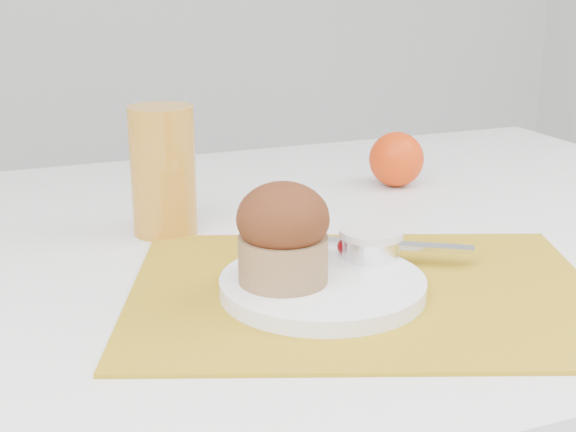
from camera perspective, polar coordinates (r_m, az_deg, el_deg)
name	(u,v)px	position (r m, az deg, el deg)	size (l,w,h in m)	color
placemat	(363,291)	(0.71, 5.39, -5.36)	(0.41, 0.30, 0.00)	#B28818
plate	(322,286)	(0.69, 2.47, -4.96)	(0.18, 0.18, 0.01)	white
ramekin	(371,245)	(0.74, 5.89, -2.07)	(0.05, 0.05, 0.02)	white
cream	(371,233)	(0.73, 5.92, -1.20)	(0.06, 0.06, 0.01)	silver
raspberry_near	(316,243)	(0.74, 2.02, -1.97)	(0.02, 0.02, 0.02)	#56020E
raspberry_far	(347,246)	(0.74, 4.22, -2.17)	(0.02, 0.02, 0.02)	#5A0206
butter_knife	(377,244)	(0.77, 6.35, -1.98)	(0.18, 0.01, 0.00)	silver
orange	(396,159)	(1.04, 7.71, 4.02)	(0.07, 0.07, 0.07)	#E43B08
juice_glass	(163,171)	(0.85, -8.87, 3.20)	(0.07, 0.07, 0.14)	orange
muffin	(283,234)	(0.67, -0.36, -1.29)	(0.09, 0.09, 0.09)	#977049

